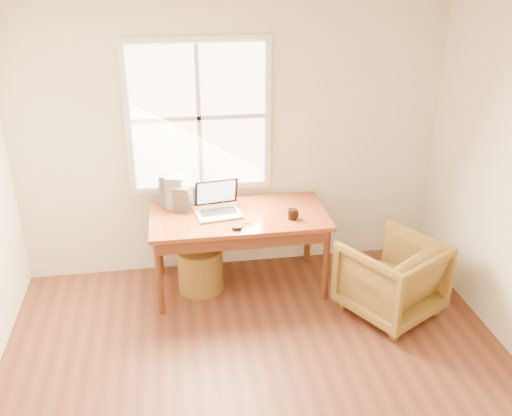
{
  "coord_description": "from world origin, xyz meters",
  "views": [
    {
      "loc": [
        -0.57,
        -2.81,
        2.97
      ],
      "look_at": [
        0.13,
        1.65,
        0.87
      ],
      "focal_mm": 40.0,
      "sensor_mm": 36.0,
      "label": 1
    }
  ],
  "objects_px": {
    "coffee_mug": "(292,214)",
    "cd_stack_a": "(176,192)",
    "desk": "(239,216)",
    "laptop": "(218,201)",
    "wicker_stool": "(201,269)",
    "armchair": "(391,277)"
  },
  "relations": [
    {
      "from": "desk",
      "to": "coffee_mug",
      "type": "relative_size",
      "value": 17.43
    },
    {
      "from": "desk",
      "to": "coffee_mug",
      "type": "height_order",
      "value": "coffee_mug"
    },
    {
      "from": "desk",
      "to": "laptop",
      "type": "height_order",
      "value": "laptop"
    },
    {
      "from": "armchair",
      "to": "laptop",
      "type": "xyz_separation_m",
      "value": [
        -1.43,
        0.62,
        0.54
      ]
    },
    {
      "from": "laptop",
      "to": "cd_stack_a",
      "type": "xyz_separation_m",
      "value": [
        -0.37,
        0.22,
        0.02
      ]
    },
    {
      "from": "desk",
      "to": "coffee_mug",
      "type": "xyz_separation_m",
      "value": [
        0.46,
        -0.16,
        0.07
      ]
    },
    {
      "from": "laptop",
      "to": "wicker_stool",
      "type": "bearing_deg",
      "value": 174.67
    },
    {
      "from": "cd_stack_a",
      "to": "wicker_stool",
      "type": "bearing_deg",
      "value": -52.04
    },
    {
      "from": "desk",
      "to": "cd_stack_a",
      "type": "bearing_deg",
      "value": 156.93
    },
    {
      "from": "desk",
      "to": "wicker_stool",
      "type": "relative_size",
      "value": 3.82
    },
    {
      "from": "desk",
      "to": "laptop",
      "type": "bearing_deg",
      "value": 176.87
    },
    {
      "from": "wicker_stool",
      "to": "coffee_mug",
      "type": "bearing_deg",
      "value": -11.29
    },
    {
      "from": "wicker_stool",
      "to": "cd_stack_a",
      "type": "distance_m",
      "value": 0.75
    },
    {
      "from": "armchair",
      "to": "cd_stack_a",
      "type": "xyz_separation_m",
      "value": [
        -1.8,
        0.85,
        0.56
      ]
    },
    {
      "from": "armchair",
      "to": "coffee_mug",
      "type": "height_order",
      "value": "coffee_mug"
    },
    {
      "from": "coffee_mug",
      "to": "cd_stack_a",
      "type": "relative_size",
      "value": 0.3
    },
    {
      "from": "desk",
      "to": "coffee_mug",
      "type": "distance_m",
      "value": 0.49
    },
    {
      "from": "desk",
      "to": "cd_stack_a",
      "type": "xyz_separation_m",
      "value": [
        -0.55,
        0.23,
        0.17
      ]
    },
    {
      "from": "laptop",
      "to": "coffee_mug",
      "type": "distance_m",
      "value": 0.67
    },
    {
      "from": "laptop",
      "to": "coffee_mug",
      "type": "height_order",
      "value": "laptop"
    },
    {
      "from": "desk",
      "to": "coffee_mug",
      "type": "bearing_deg",
      "value": -19.77
    },
    {
      "from": "armchair",
      "to": "coffee_mug",
      "type": "relative_size",
      "value": 8.25
    }
  ]
}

